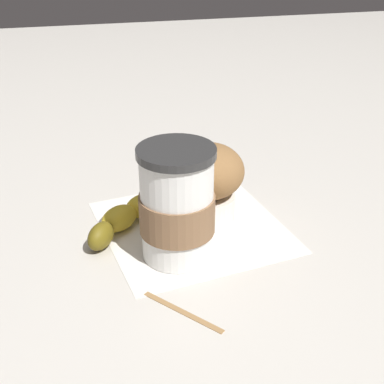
% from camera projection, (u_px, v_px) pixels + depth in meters
% --- Properties ---
extents(ground_plane, '(3.00, 3.00, 0.00)m').
position_uv_depth(ground_plane, '(192.00, 227.00, 0.76)').
color(ground_plane, beige).
extents(paper_napkin, '(0.28, 0.28, 0.00)m').
position_uv_depth(paper_napkin, '(192.00, 226.00, 0.76)').
color(paper_napkin, white).
rests_on(paper_napkin, ground_plane).
extents(coffee_cup, '(0.10, 0.10, 0.15)m').
position_uv_depth(coffee_cup, '(177.00, 206.00, 0.67)').
color(coffee_cup, white).
rests_on(coffee_cup, paper_napkin).
extents(muffin, '(0.10, 0.10, 0.12)m').
position_uv_depth(muffin, '(209.00, 179.00, 0.75)').
color(muffin, white).
rests_on(muffin, paper_napkin).
extents(banana, '(0.12, 0.17, 0.04)m').
position_uv_depth(banana, '(135.00, 213.00, 0.76)').
color(banana, gold).
rests_on(banana, paper_napkin).
extents(wooden_stirrer, '(0.09, 0.08, 0.00)m').
position_uv_depth(wooden_stirrer, '(183.00, 312.00, 0.60)').
color(wooden_stirrer, '#9E7547').
rests_on(wooden_stirrer, ground_plane).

